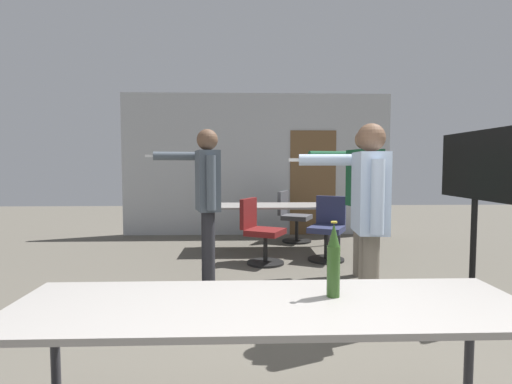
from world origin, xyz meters
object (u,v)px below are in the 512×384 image
object	(u,v)px
person_center_tall	(368,207)
tv_screen	(475,191)
office_chair_far_right	(328,231)
person_left_plaid	(206,191)
office_chair_near_pushed	(293,219)
office_chair_mid_tucked	(260,234)
beer_bottle	(334,261)
person_far_watching	(363,189)

from	to	relation	value
person_center_tall	tv_screen	bearing A→B (deg)	-54.44
office_chair_far_right	person_left_plaid	bearing A→B (deg)	62.28
person_center_tall	office_chair_far_right	size ratio (longest dim) A/B	1.87
office_chair_near_pushed	office_chair_mid_tucked	bearing A→B (deg)	2.12
person_center_tall	beer_bottle	size ratio (longest dim) A/B	4.64
person_far_watching	office_chair_mid_tucked	distance (m)	1.57
office_chair_mid_tucked	tv_screen	bearing A→B (deg)	80.39
tv_screen	person_left_plaid	xyz separation A→B (m)	(-2.77, 0.54, -0.03)
person_left_plaid	office_chair_near_pushed	world-z (taller)	person_left_plaid
person_center_tall	office_chair_mid_tucked	xyz separation A→B (m)	(-0.77, 2.32, -0.62)
person_left_plaid	person_far_watching	bearing A→B (deg)	-96.03
tv_screen	person_far_watching	xyz separation A→B (m)	(-0.91, 0.78, -0.03)
tv_screen	person_left_plaid	world-z (taller)	person_left_plaid
person_far_watching	office_chair_mid_tucked	world-z (taller)	person_far_watching
person_left_plaid	beer_bottle	distance (m)	2.75
office_chair_far_right	person_center_tall	bearing A→B (deg)	111.09
person_left_plaid	person_far_watching	xyz separation A→B (m)	(1.86, 0.24, 0.00)
office_chair_mid_tucked	office_chair_far_right	world-z (taller)	office_chair_far_right
person_far_watching	office_chair_far_right	bearing A→B (deg)	1.55
person_far_watching	beer_bottle	size ratio (longest dim) A/B	4.90
tv_screen	office_chair_mid_tucked	xyz separation A→B (m)	(-2.11, 1.55, -0.70)
beer_bottle	office_chair_far_right	bearing A→B (deg)	78.15
person_left_plaid	person_center_tall	distance (m)	1.94
person_far_watching	office_chair_near_pushed	size ratio (longest dim) A/B	1.99
tv_screen	office_chair_far_right	size ratio (longest dim) A/B	1.88
tv_screen	office_chair_near_pushed	xyz separation A→B (m)	(-1.46, 3.12, -0.70)
person_far_watching	office_chair_near_pushed	distance (m)	2.50
person_left_plaid	person_center_tall	world-z (taller)	person_left_plaid
tv_screen	beer_bottle	size ratio (longest dim) A/B	4.68
office_chair_near_pushed	office_chair_far_right	distance (m)	1.42
tv_screen	office_chair_far_right	bearing A→B (deg)	-147.16
person_center_tall	office_chair_mid_tucked	distance (m)	2.52
person_left_plaid	beer_bottle	bearing A→B (deg)	-175.53
office_chair_far_right	office_chair_mid_tucked	bearing A→B (deg)	37.32
person_far_watching	person_center_tall	bearing A→B (deg)	153.49
person_center_tall	beer_bottle	xyz separation A→B (m)	(-0.58, -1.30, -0.13)
beer_bottle	person_center_tall	bearing A→B (deg)	65.96
tv_screen	person_left_plaid	size ratio (longest dim) A/B	0.97
person_left_plaid	tv_screen	bearing A→B (deg)	-114.49
person_center_tall	office_chair_near_pushed	distance (m)	3.95
tv_screen	office_chair_mid_tucked	distance (m)	2.71
person_left_plaid	person_center_tall	size ratio (longest dim) A/B	1.04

